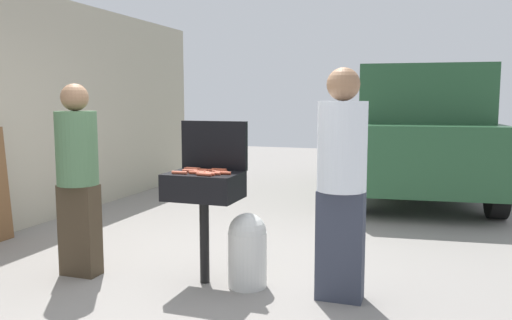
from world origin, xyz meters
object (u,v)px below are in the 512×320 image
(hot_dog_1, at_px, (213,173))
(hot_dog_9, at_px, (219,170))
(hot_dog_0, at_px, (202,172))
(hot_dog_13, at_px, (193,169))
(hot_dog_2, at_px, (207,174))
(hot_dog_8, at_px, (207,170))
(hot_dog_4, at_px, (201,171))
(person_right, at_px, (342,176))
(parked_minivan, at_px, (417,132))
(hot_dog_10, at_px, (204,174))
(hot_dog_3, at_px, (197,173))
(hot_dog_7, at_px, (179,173))
(hot_dog_11, at_px, (191,169))
(hot_dog_5, at_px, (223,173))
(hot_dog_6, at_px, (220,172))
(bbq_grill, at_px, (204,190))
(hot_dog_12, at_px, (190,171))
(person_left, at_px, (78,173))
(propane_tank, at_px, (247,249))

(hot_dog_1, height_order, hot_dog_9, same)
(hot_dog_0, relative_size, hot_dog_13, 1.00)
(hot_dog_2, bearing_deg, hot_dog_8, 113.55)
(hot_dog_1, height_order, hot_dog_2, same)
(hot_dog_13, bearing_deg, hot_dog_8, -19.24)
(hot_dog_4, relative_size, hot_dog_9, 1.00)
(hot_dog_2, bearing_deg, person_right, 7.66)
(hot_dog_9, relative_size, parked_minivan, 0.03)
(parked_minivan, bearing_deg, hot_dog_10, 67.30)
(hot_dog_10, relative_size, hot_dog_13, 1.00)
(hot_dog_3, relative_size, hot_dog_7, 1.00)
(hot_dog_2, height_order, person_right, person_right)
(hot_dog_8, xyz_separation_m, hot_dog_9, (0.08, 0.06, 0.00))
(hot_dog_10, xyz_separation_m, hot_dog_11, (-0.23, 0.25, 0.00))
(hot_dog_3, xyz_separation_m, hot_dog_8, (0.03, 0.15, 0.00))
(hot_dog_5, xyz_separation_m, hot_dog_9, (-0.10, 0.16, 0.00))
(hot_dog_6, relative_size, hot_dog_13, 1.00)
(hot_dog_6, bearing_deg, hot_dog_0, -151.83)
(hot_dog_7, bearing_deg, hot_dog_10, -7.04)
(hot_dog_2, height_order, hot_dog_8, same)
(bbq_grill, height_order, hot_dog_10, hot_dog_10)
(hot_dog_0, height_order, hot_dog_5, same)
(hot_dog_2, bearing_deg, hot_dog_11, 138.44)
(hot_dog_7, distance_m, hot_dog_13, 0.25)
(hot_dog_10, xyz_separation_m, parked_minivan, (1.45, 4.93, 0.07))
(hot_dog_0, relative_size, hot_dog_3, 1.00)
(hot_dog_9, xyz_separation_m, hot_dog_10, (-0.01, -0.28, 0.00))
(bbq_grill, bearing_deg, hot_dog_6, 4.72)
(hot_dog_8, distance_m, hot_dog_12, 0.14)
(hot_dog_7, bearing_deg, person_left, -177.51)
(hot_dog_2, relative_size, propane_tank, 0.21)
(hot_dog_9, distance_m, hot_dog_11, 0.24)
(hot_dog_6, xyz_separation_m, hot_dog_9, (-0.05, 0.11, 0.00))
(hot_dog_12, bearing_deg, hot_dog_3, -39.19)
(hot_dog_5, height_order, hot_dog_7, same)
(hot_dog_9, bearing_deg, hot_dog_12, -146.51)
(hot_dog_8, xyz_separation_m, parked_minivan, (1.53, 4.71, 0.07))
(hot_dog_7, distance_m, hot_dog_11, 0.22)
(hot_dog_12, height_order, person_left, person_left)
(hot_dog_8, distance_m, hot_dog_9, 0.10)
(person_left, bearing_deg, hot_dog_2, 15.90)
(hot_dog_7, xyz_separation_m, person_left, (-0.96, -0.04, -0.04))
(hot_dog_6, distance_m, hot_dog_7, 0.33)
(hot_dog_5, bearing_deg, hot_dog_3, -165.39)
(hot_dog_4, distance_m, person_left, 1.10)
(hot_dog_2, height_order, hot_dog_10, same)
(hot_dog_4, relative_size, propane_tank, 0.21)
(hot_dog_5, height_order, hot_dog_13, same)
(bbq_grill, distance_m, hot_dog_11, 0.24)
(bbq_grill, xyz_separation_m, hot_dog_13, (-0.15, 0.11, 0.16))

